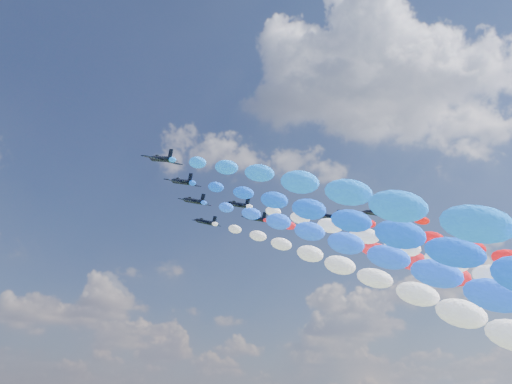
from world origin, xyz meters
TOP-DOWN VIEW (x-y plane):
  - jet_0 at (-31.09, -5.19)m, footprint 8.44×11.23m
  - trail_0 at (-31.09, -66.44)m, footprint 6.13×120.04m
  - jet_1 at (-20.74, 3.74)m, footprint 8.61×11.35m
  - trail_1 at (-20.74, -57.51)m, footprint 6.13×120.04m
  - jet_2 at (-11.07, 13.75)m, footprint 8.13×11.00m
  - trail_2 at (-11.07, -47.50)m, footprint 6.13×120.04m
  - jet_3 at (-1.03, 9.58)m, footprint 8.23×11.07m
  - trail_3 at (-1.03, -51.67)m, footprint 6.13×120.04m
  - jet_4 at (1.58, 27.32)m, footprint 8.62×11.35m
  - trail_4 at (1.58, -33.93)m, footprint 6.13×120.04m
  - jet_5 at (9.62, 16.38)m, footprint 8.17×11.03m
  - trail_5 at (9.62, -44.87)m, footprint 6.13×120.04m
  - jet_6 at (23.05, 3.19)m, footprint 8.15×11.02m
  - jet_7 at (30.84, -6.39)m, footprint 8.50×11.27m

SIDE VIEW (x-z plane):
  - trail_0 at x=-31.09m, z-range 32.66..90.76m
  - trail_1 at x=-20.74m, z-range 32.66..90.76m
  - trail_2 at x=-11.07m, z-range 32.66..90.76m
  - trail_3 at x=-1.03m, z-range 32.66..90.76m
  - trail_4 at x=1.58m, z-range 32.66..90.76m
  - trail_5 at x=9.62m, z-range 32.66..90.76m
  - jet_0 at x=-31.09m, z-range 86.32..92.02m
  - jet_1 at x=-20.74m, z-range 86.32..92.02m
  - jet_2 at x=-11.07m, z-range 86.32..92.02m
  - jet_3 at x=-1.03m, z-range 86.32..92.02m
  - jet_4 at x=1.58m, z-range 86.32..92.02m
  - jet_5 at x=9.62m, z-range 86.32..92.02m
  - jet_6 at x=23.05m, z-range 86.32..92.02m
  - jet_7 at x=30.84m, z-range 86.32..92.02m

